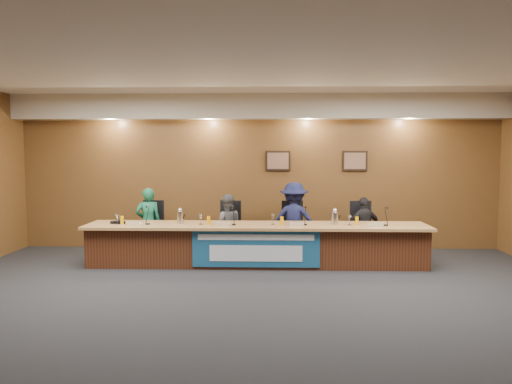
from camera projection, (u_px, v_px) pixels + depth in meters
floor at (251, 306)px, 6.64m from camera, size 10.00×10.00×0.00m
ceiling at (251, 62)px, 6.37m from camera, size 10.00×8.00×0.04m
wall_back at (259, 173)px, 10.49m from camera, size 10.00×0.04×3.20m
soffit at (259, 107)px, 10.12m from camera, size 10.00×0.50×0.50m
dais_body at (257, 246)px, 9.00m from camera, size 6.00×0.80×0.70m
dais_top at (257, 226)px, 8.92m from camera, size 6.10×0.95×0.05m
banner at (256, 249)px, 8.58m from camera, size 2.20×0.02×0.65m
banner_text_upper at (256, 237)px, 8.55m from camera, size 2.00×0.01×0.10m
banner_text_lower at (256, 253)px, 8.58m from camera, size 1.60×0.01×0.28m
wall_photo_left at (278, 161)px, 10.42m from camera, size 0.52×0.04×0.42m
wall_photo_right at (355, 161)px, 10.37m from camera, size 0.52×0.04×0.42m
panelist_a at (148, 222)px, 9.70m from camera, size 0.56×0.44×1.34m
panelist_b at (227, 226)px, 9.65m from camera, size 0.63×0.52×1.22m
panelist_c at (294, 220)px, 9.60m from camera, size 1.00×0.66×1.46m
panelist_d at (364, 228)px, 9.57m from camera, size 0.74×0.44×1.17m
office_chair_a at (150, 231)px, 9.81m from camera, size 0.55×0.55×0.08m
office_chair_b at (227, 232)px, 9.76m from camera, size 0.58×0.58×0.08m
office_chair_c at (294, 232)px, 9.72m from camera, size 0.53×0.53×0.08m
office_chair_d at (363, 232)px, 9.68m from camera, size 0.53×0.53×0.08m
nameplate_a at (133, 223)px, 8.75m from camera, size 0.24×0.08×0.10m
microphone_a at (148, 224)px, 8.89m from camera, size 0.07×0.07×0.02m
juice_glass_a at (122, 220)px, 8.90m from camera, size 0.06×0.06×0.15m
water_glass_a at (117, 219)px, 8.92m from camera, size 0.08×0.08×0.18m
nameplate_b at (223, 223)px, 8.71m from camera, size 0.24×0.08×0.10m
microphone_b at (234, 224)px, 8.82m from camera, size 0.07×0.07×0.02m
juice_glass_b at (209, 220)px, 8.87m from camera, size 0.06×0.06×0.15m
water_glass_b at (201, 219)px, 8.89m from camera, size 0.08×0.08×0.18m
nameplate_c at (297, 224)px, 8.66m from camera, size 0.24×0.08×0.10m
microphone_c at (305, 224)px, 8.82m from camera, size 0.07×0.07×0.02m
juice_glass_c at (282, 221)px, 8.83m from camera, size 0.06×0.06×0.15m
water_glass_c at (273, 219)px, 8.89m from camera, size 0.08×0.08×0.18m
nameplate_d at (377, 224)px, 8.63m from camera, size 0.24×0.08×0.10m
microphone_d at (386, 225)px, 8.74m from camera, size 0.07×0.07×0.02m
juice_glass_d at (357, 221)px, 8.82m from camera, size 0.06×0.06×0.15m
water_glass_d at (350, 220)px, 8.79m from camera, size 0.08×0.08×0.18m
carafe_left at (180, 217)px, 8.99m from camera, size 0.11×0.11×0.22m
carafe_right at (335, 218)px, 8.88m from camera, size 0.13×0.13×0.22m
speakerphone at (119, 222)px, 9.02m from camera, size 0.32×0.32×0.05m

